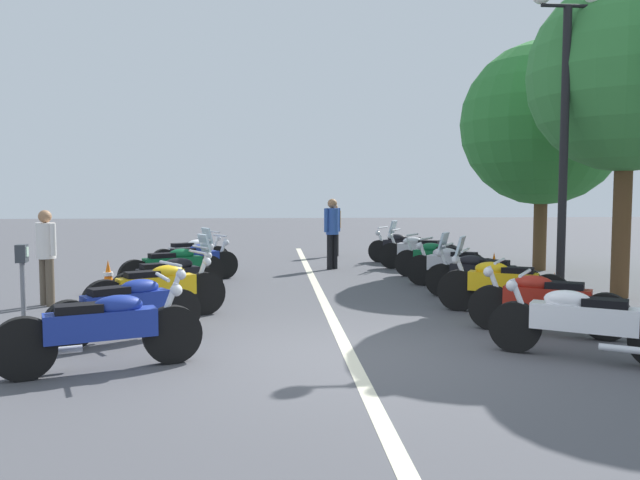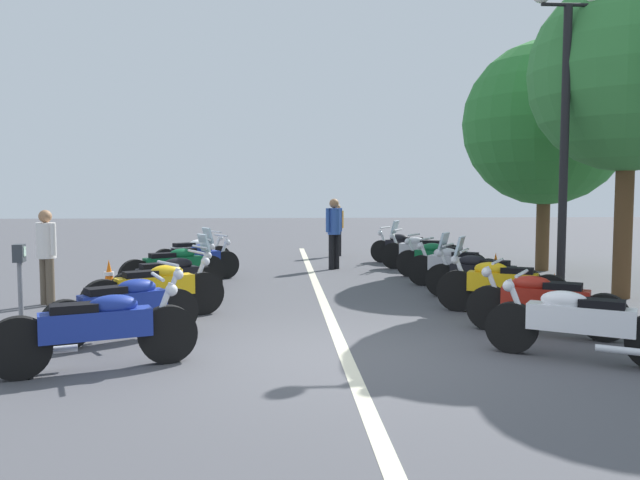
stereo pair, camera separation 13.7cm
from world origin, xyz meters
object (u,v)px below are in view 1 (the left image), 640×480
Objects in this scene: motorcycle_right_row_4 at (452,265)px; traffic_cone_2 at (108,276)px; motorcycle_left_row_0 at (103,329)px; roadside_tree_0 at (627,75)px; street_lamp_twin_globe at (566,92)px; motorcycle_right_row_6 at (419,251)px; motorcycle_right_row_5 at (438,259)px; traffic_cone_1 at (554,292)px; motorcycle_left_row_5 at (194,261)px; bystander_1 at (332,228)px; motorcycle_right_row_2 at (501,284)px; traffic_cone_0 at (494,267)px; motorcycle_right_row_0 at (581,321)px; roadside_tree_1 at (543,124)px; motorcycle_left_row_6 at (192,254)px; motorcycle_right_row_7 at (402,247)px; bystander_0 at (46,250)px; motorcycle_left_row_2 at (158,289)px; motorcycle_left_row_3 at (170,278)px; motorcycle_right_row_1 at (545,302)px; parking_meter at (23,276)px; motorcycle_left_row_4 at (174,266)px; bystander_2 at (334,226)px; motorcycle_right_row_3 at (481,274)px; motorcycle_left_row_1 at (128,307)px.

motorcycle_right_row_4 is 6.82m from traffic_cone_2.
motorcycle_left_row_0 is 9.86m from roadside_tree_0.
motorcycle_right_row_6 is at bearing 13.40° from street_lamp_twin_globe.
motorcycle_right_row_5 is 2.92× the size of traffic_cone_1.
bystander_1 reaches higher than motorcycle_left_row_5.
traffic_cone_0 is (3.74, -1.24, -0.18)m from motorcycle_right_row_2.
motorcycle_right_row_0 is 0.98× the size of motorcycle_right_row_6.
roadside_tree_1 reaches higher than motorcycle_left_row_0.
motorcycle_left_row_6 is at bearing 67.76° from motorcycle_left_row_5.
motorcycle_right_row_5 is at bearing 127.68° from motorcycle_right_row_7.
bystander_1 is (4.71, -5.34, 0.09)m from bystander_0.
motorcycle_left_row_2 is 3.23× the size of traffic_cone_0.
motorcycle_left_row_5 is at bearing 67.85° from motorcycle_left_row_0.
motorcycle_right_row_7 is (7.08, 0.11, -0.03)m from motorcycle_right_row_2.
motorcycle_left_row_3 is 5.78m from bystander_1.
motorcycle_right_row_1 is 1.15× the size of bystander_0.
motorcycle_right_row_2 is at bearing -78.04° from motorcycle_left_row_6.
street_lamp_twin_globe is (0.55, -1.23, 3.11)m from motorcycle_right_row_2.
parking_meter is (1.10, 1.24, 0.43)m from motorcycle_left_row_0.
motorcycle_right_row_2 is at bearing -28.77° from motorcycle_left_row_2.
motorcycle_left_row_4 is 5.56m from motorcycle_right_row_4.
motorcycle_left_row_6 is 0.31× the size of roadside_tree_1.
motorcycle_right_row_4 is at bearing 139.31° from bystander_0.
motorcycle_left_row_6 is at bearing 30.17° from motorcycle_right_row_6.
bystander_0 is (4.12, 2.00, 0.49)m from motorcycle_left_row_0.
motorcycle_left_row_0 is 9.36m from traffic_cone_0.
motorcycle_left_row_4 is at bearing -71.05° from bystander_2.
motorcycle_right_row_3 is 5.90m from roadside_tree_1.
traffic_cone_0 is (-0.33, -1.16, -0.16)m from motorcycle_right_row_5.
bystander_2 is at bearing 39.13° from motorcycle_left_row_2.
motorcycle_right_row_3 is at bearing -15.19° from motorcycle_left_row_2.
motorcycle_left_row_3 is 6.13m from motorcycle_right_row_5.
motorcycle_left_row_1 is at bearing -122.53° from motorcycle_left_row_5.
motorcycle_right_row_3 is at bearing 55.19° from street_lamp_twin_globe.
motorcycle_right_row_3 is at bearing 144.87° from roadside_tree_1.
traffic_cone_0 is at bearing 144.17° from bystander_0.
parking_meter is at bearing -159.15° from motorcycle_left_row_2.
motorcycle_right_row_0 is 1.15× the size of bystander_0.
roadside_tree_1 is (2.69, -2.98, 3.14)m from motorcycle_right_row_4.
bystander_1 reaches higher than motorcycle_right_row_6.
motorcycle_right_row_4 is (-0.15, -5.56, -0.02)m from motorcycle_left_row_4.
motorcycle_right_row_3 is at bearing -102.14° from traffic_cone_2.
traffic_cone_2 is (-1.25, 6.89, -0.16)m from motorcycle_right_row_5.
parking_meter reaches higher than motorcycle_right_row_6.
bystander_0 is at bearing 91.08° from motorcycle_left_row_1.
motorcycle_right_row_2 is 1.08× the size of bystander_1.
motorcycle_left_row_4 is at bearing 71.83° from motorcycle_right_row_7.
bystander_1 is (2.27, 3.35, 0.75)m from traffic_cone_0.
street_lamp_twin_globe reaches higher than motorcycle_right_row_3.
motorcycle_right_row_1 is (-2.76, -5.44, -0.00)m from motorcycle_left_row_3.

